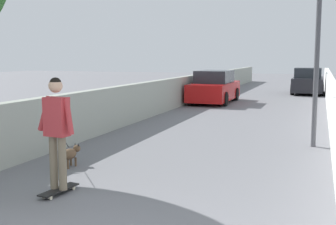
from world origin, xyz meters
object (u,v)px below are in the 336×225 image
at_px(car_far, 308,82).
at_px(skateboard, 59,190).
at_px(person_skateboarder, 57,124).
at_px(dog, 70,153).
at_px(car_near, 214,88).
at_px(lamp_post, 318,32).

bearing_deg(car_far, skateboard, 171.47).
height_order(person_skateboarder, dog, person_skateboarder).
distance_m(skateboard, car_near, 14.65).
height_order(lamp_post, car_far, lamp_post).
bearing_deg(dog, lamp_post, -50.94).
distance_m(lamp_post, skateboard, 7.07).
bearing_deg(lamp_post, dog, 129.06).
distance_m(person_skateboarder, dog, 1.96).
relative_size(skateboard, car_near, 0.19).
xyz_separation_m(dog, car_far, (19.87, -3.98, 0.44)).
bearing_deg(person_skateboarder, dog, 25.66).
bearing_deg(person_skateboarder, car_far, -8.53).
distance_m(skateboard, car_far, 21.71).
bearing_deg(dog, car_near, 0.47).
xyz_separation_m(person_skateboarder, car_near, (14.61, 0.87, -0.43)).
height_order(skateboard, car_near, car_near).
distance_m(dog, car_far, 20.27).
height_order(lamp_post, person_skateboarder, lamp_post).
relative_size(lamp_post, dog, 2.14).
relative_size(dog, car_near, 0.44).
height_order(lamp_post, car_near, lamp_post).
height_order(dog, car_far, car_far).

